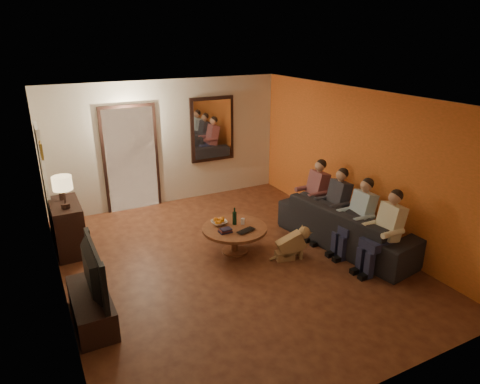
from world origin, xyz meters
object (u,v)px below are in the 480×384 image
person_a (386,234)px  person_d (314,196)px  table_lamp (64,192)px  wine_bottle (235,216)px  tv (86,271)px  person_c (335,207)px  bowl (219,223)px  dresser (68,227)px  dog (291,243)px  laptop (248,232)px  sofa (350,224)px  coffee_table (235,239)px  tv_stand (92,307)px  person_b (358,220)px

person_a → person_d: 1.80m
table_lamp → wine_bottle: bearing=-21.9°
tv → person_c: 4.25m
person_c → bowl: person_c is taller
table_lamp → tv: 1.95m
dresser → dog: size_ratio=1.72×
bowl → laptop: (0.28, -0.50, -0.02)m
table_lamp → laptop: size_ratio=1.64×
sofa → dresser: bearing=56.1°
coffee_table → wine_bottle: size_ratio=3.48×
tv → bowl: size_ratio=4.43×
wine_bottle → coffee_table: bearing=-116.6°
person_a → laptop: 2.12m
tv → coffee_table: 2.62m
tv → laptop: (2.54, 0.53, -0.26)m
person_c → dog: size_ratio=2.14×
person_d → bowl: (-1.96, -0.01, -0.12)m
laptop → tv: bearing=174.5°
wine_bottle → dog: bearing=-48.3°
sofa → person_a: size_ratio=2.14×
person_a → laptop: size_ratio=3.65×
tv_stand → sofa: size_ratio=0.46×
sofa → person_a: person_a is taller
dresser → tv: bearing=-90.0°
dresser → person_a: 5.12m
person_d → bowl: size_ratio=4.63×
dresser → dog: dresser is taller
person_b → wine_bottle: size_ratio=3.87×
tv_stand → laptop: 2.61m
dog → bowl: 1.24m
tv_stand → wine_bottle: 2.69m
dresser → laptop: dresser is taller
tv → dog: size_ratio=2.05×
dresser → tv: size_ratio=0.84×
table_lamp → tv: table_lamp is taller
dresser → wine_bottle: size_ratio=3.10×
table_lamp → bowl: bearing=-21.3°
tv_stand → tv: (0.00, 0.00, 0.53)m
person_c → coffee_table: (-1.78, 0.37, -0.38)m
bowl → tv: bearing=-155.5°
tv → wine_bottle: (2.49, 0.91, -0.12)m
tv → person_d: size_ratio=0.96×
person_a → person_b: same height
table_lamp → dog: 3.69m
person_a → bowl: 2.65m
person_c → bowl: (-1.96, 0.59, -0.12)m
wine_bottle → laptop: bearing=-82.5°
dresser → coffee_table: size_ratio=0.89×
dresser → bowl: (2.26, -1.10, 0.05)m
table_lamp → sofa: bearing=-22.3°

